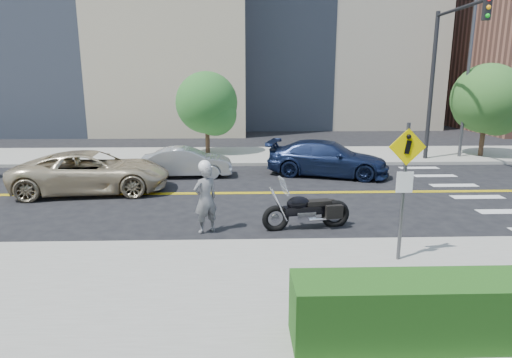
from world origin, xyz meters
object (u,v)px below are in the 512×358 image
Objects in this scene: pedestrian_sign at (405,179)px; parked_car_silver at (187,162)px; motorcyclist at (205,197)px; motorcycle at (307,202)px; suv at (93,172)px; parked_car_blue at (327,158)px.

pedestrian_sign is 0.80× the size of parked_car_silver.
motorcycle is (2.75, 0.24, -0.25)m from motorcyclist.
suv is (-7.20, 4.14, 0.02)m from motorcycle.
pedestrian_sign is 1.52× the size of motorcyclist.
motorcyclist reaches higher than parked_car_silver.
motorcyclist is at bearing -140.91° from suv.
parked_car_silver is at bearing -112.83° from motorcyclist.
pedestrian_sign reaches higher than parked_car_silver.
parked_car_silver is (-1.36, 6.84, -0.36)m from motorcyclist.
suv is (-4.45, 4.37, -0.23)m from motorcyclist.
motorcycle is at bearing 123.39° from pedestrian_sign.
pedestrian_sign is 1.24× the size of motorcycle.
parked_car_silver is 0.74× the size of parked_car_blue.
suv is (-8.86, 6.65, -1.21)m from pedestrian_sign.
motorcyclist is 6.25m from suv.
suv is at bearing 125.48° from parked_car_silver.
suv is at bearing 123.02° from parked_car_blue.
parked_car_silver is at bearing 107.99° from parked_car_blue.
pedestrian_sign is at bearing -150.78° from parked_car_silver.
parked_car_blue is at bearing -92.59° from parked_car_silver.
suv is at bearing 139.27° from motorcycle.
pedestrian_sign is at bearing -163.77° from parked_car_blue.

